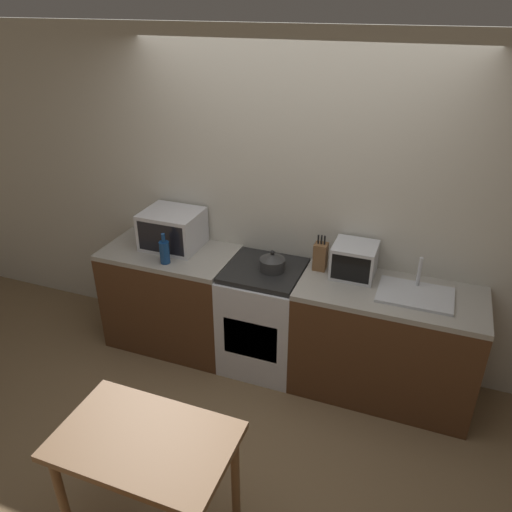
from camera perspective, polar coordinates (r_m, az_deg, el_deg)
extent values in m
plane|color=brown|center=(3.73, -2.14, -20.22)|extent=(16.00, 16.00, 0.00)
cube|color=beige|center=(3.92, 4.37, 5.68)|extent=(10.00, 0.06, 2.60)
cube|color=#4C2D19|center=(4.39, -9.49, -4.85)|extent=(1.08, 0.62, 0.86)
cube|color=#9E998E|center=(4.17, -9.97, 0.37)|extent=(1.08, 0.62, 0.04)
cube|color=#4C2D19|center=(3.93, 14.39, -9.80)|extent=(1.32, 0.62, 0.86)
cube|color=#9E998E|center=(3.68, 15.20, -4.22)|extent=(1.32, 0.62, 0.04)
cube|color=silver|center=(4.09, 0.90, -7.17)|extent=(0.60, 0.62, 0.86)
cube|color=black|center=(3.85, 0.95, -1.67)|extent=(0.58, 0.57, 0.04)
cube|color=black|center=(3.86, -0.65, -9.55)|extent=(0.43, 0.02, 0.32)
cylinder|color=#2D2D2D|center=(3.79, 1.87, -0.96)|extent=(0.20, 0.20, 0.09)
cone|color=#2D2D2D|center=(3.76, 1.89, -0.04)|extent=(0.19, 0.19, 0.04)
sphere|color=black|center=(3.75, 1.90, 0.40)|extent=(0.04, 0.04, 0.04)
cube|color=silver|center=(4.17, -9.51, 3.05)|extent=(0.46, 0.39, 0.31)
cube|color=black|center=(4.02, -10.84, 1.97)|extent=(0.41, 0.01, 0.25)
cylinder|color=navy|center=(3.94, -10.40, 0.41)|extent=(0.08, 0.08, 0.18)
cylinder|color=navy|center=(3.88, -10.56, 2.05)|extent=(0.03, 0.03, 0.07)
cube|color=brown|center=(3.81, 7.37, -0.05)|extent=(0.10, 0.10, 0.21)
cylinder|color=black|center=(3.75, 7.14, 1.92)|extent=(0.01, 0.01, 0.07)
cylinder|color=black|center=(3.75, 7.50, 1.86)|extent=(0.01, 0.01, 0.07)
cylinder|color=black|center=(3.74, 7.86, 1.80)|extent=(0.01, 0.01, 0.07)
cube|color=silver|center=(3.76, 11.17, -0.46)|extent=(0.32, 0.30, 0.25)
cube|color=black|center=(3.64, 10.75, -1.45)|extent=(0.28, 0.01, 0.20)
cube|color=silver|center=(3.66, 17.74, -4.24)|extent=(0.52, 0.36, 0.02)
cylinder|color=silver|center=(3.71, 18.17, -1.70)|extent=(0.03, 0.03, 0.22)
cube|color=brown|center=(2.79, -12.65, -19.94)|extent=(0.92, 0.59, 0.04)
cylinder|color=brown|center=(3.15, -21.17, -24.80)|extent=(0.05, 0.05, 0.72)
cylinder|color=brown|center=(3.37, -15.85, -19.39)|extent=(0.05, 0.05, 0.72)
cylinder|color=brown|center=(3.07, -2.36, -24.03)|extent=(0.05, 0.05, 0.72)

